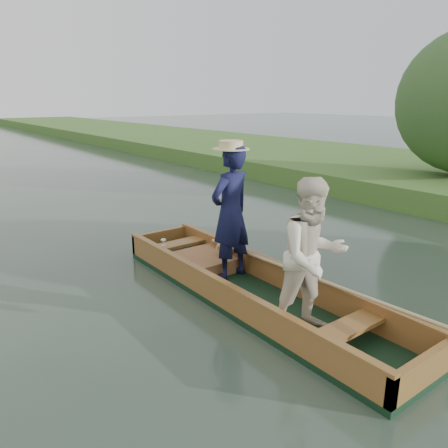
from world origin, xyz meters
TOP-DOWN VIEW (x-y plane):
  - ground at (0.00, 0.00)m, footprint 120.00×120.00m
  - trees_far at (0.62, 7.06)m, footprint 22.19×15.88m
  - punt at (0.03, -0.17)m, footprint 1.15×5.01m

SIDE VIEW (x-z plane):
  - ground at x=0.00m, z-range 0.00..0.00m
  - punt at x=0.03m, z-range -0.33..1.75m
  - trees_far at x=0.62m, z-range 0.22..4.73m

